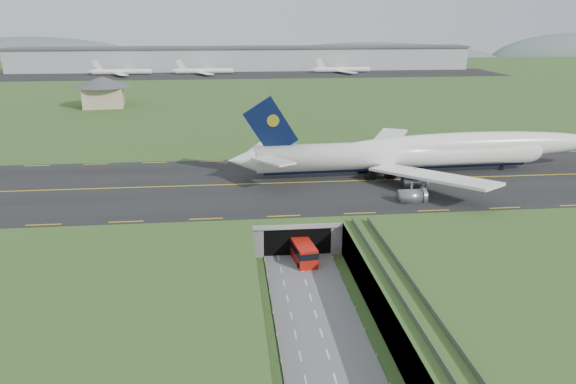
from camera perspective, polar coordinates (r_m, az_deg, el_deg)
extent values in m
plane|color=#385120|center=(93.34, 1.58, -8.47)|extent=(900.00, 900.00, 0.00)
cube|color=gray|center=(92.06, 1.59, -6.79)|extent=(800.00, 800.00, 6.00)
cube|color=slate|center=(86.67, 2.25, -10.57)|extent=(12.00, 75.00, 0.20)
cube|color=black|center=(121.77, -0.46, 0.89)|extent=(800.00, 44.00, 0.18)
cube|color=gray|center=(108.69, 0.27, -1.50)|extent=(16.00, 22.00, 1.00)
cube|color=gray|center=(109.02, -3.39, -2.86)|extent=(2.00, 22.00, 6.00)
cube|color=gray|center=(110.48, 3.88, -2.59)|extent=(2.00, 22.00, 6.00)
cube|color=black|center=(105.06, 0.57, -3.92)|extent=(12.00, 12.00, 5.00)
cube|color=#A8A8A3|center=(98.34, 0.99, -3.52)|extent=(17.00, 0.50, 0.80)
cube|color=#A8A8A3|center=(76.88, 11.78, -10.02)|extent=(3.00, 53.00, 0.50)
cube|color=gray|center=(76.15, 10.80, -9.61)|extent=(0.06, 53.00, 1.00)
cube|color=gray|center=(76.97, 12.82, -9.44)|extent=(0.06, 53.00, 1.00)
cylinder|color=#A8A8A3|center=(70.65, 14.01, -15.67)|extent=(0.90, 0.90, 5.60)
cylinder|color=#A8A8A3|center=(80.37, 11.10, -11.12)|extent=(0.90, 0.90, 5.60)
cylinder|color=#A8A8A3|center=(90.64, 8.90, -7.56)|extent=(0.90, 0.90, 5.60)
cylinder|color=white|center=(129.38, 11.09, 3.77)|extent=(64.62, 9.08, 6.06)
sphere|color=white|center=(143.44, 23.33, 3.99)|extent=(6.21, 6.21, 5.94)
cone|color=white|center=(122.15, -4.60, 3.24)|extent=(6.89, 6.06, 5.76)
ellipsoid|color=white|center=(135.92, 18.07, 4.48)|extent=(66.21, 8.67, 6.36)
ellipsoid|color=black|center=(142.79, 23.04, 4.29)|extent=(4.36, 2.85, 2.12)
cylinder|color=black|center=(129.95, 11.03, 2.76)|extent=(61.23, 5.41, 2.55)
cube|color=white|center=(144.14, 9.78, 4.85)|extent=(18.91, 28.26, 2.55)
cube|color=white|center=(129.21, -2.34, 4.71)|extent=(8.31, 11.25, 0.97)
cube|color=white|center=(116.68, 14.41, 1.57)|extent=(20.91, 27.47, 2.55)
cube|color=white|center=(115.49, -1.53, 3.18)|extent=(8.99, 11.14, 0.97)
cube|color=black|center=(121.20, -1.76, 6.61)|extent=(12.06, 1.13, 13.40)
cylinder|color=gold|center=(121.00, -1.55, 7.28)|extent=(2.68, 0.79, 2.65)
cylinder|color=slate|center=(138.76, 10.03, 3.10)|extent=(5.07, 3.35, 3.13)
cylinder|color=slate|center=(146.65, 7.14, 4.01)|extent=(5.07, 3.35, 3.13)
cylinder|color=slate|center=(122.48, 12.69, 1.02)|extent=(5.07, 3.35, 3.13)
cylinder|color=slate|center=(112.05, 12.37, -0.50)|extent=(5.07, 3.35, 3.13)
cylinder|color=black|center=(141.11, 20.90, 2.30)|extent=(1.06, 0.52, 1.04)
cube|color=black|center=(129.02, 9.20, 1.97)|extent=(5.99, 6.89, 1.33)
cube|color=red|center=(97.63, 1.52, -6.04)|extent=(4.20, 8.77, 3.37)
cube|color=black|center=(97.37, 1.52, -5.67)|extent=(4.28, 8.89, 1.12)
cube|color=black|center=(98.20, 1.52, -6.79)|extent=(3.90, 8.18, 0.56)
cylinder|color=black|center=(95.33, 1.10, -7.48)|extent=(0.52, 1.05, 1.01)
cylinder|color=black|center=(100.30, 0.29, -6.16)|extent=(0.52, 1.05, 1.01)
cylinder|color=black|center=(96.04, 2.80, -7.30)|extent=(0.52, 1.05, 1.01)
cylinder|color=black|center=(100.98, 1.91, -6.00)|extent=(0.52, 1.05, 1.01)
cube|color=tan|center=(237.86, -18.23, 9.16)|extent=(16.89, 16.89, 8.05)
cone|color=#4C4C51|center=(237.16, -18.37, 10.60)|extent=(24.77, 24.77, 4.03)
cube|color=#B2B2B2|center=(384.30, -4.52, 13.33)|extent=(300.00, 22.00, 15.00)
cube|color=#4C4C51|center=(383.84, -4.55, 14.45)|extent=(302.00, 24.00, 1.20)
cube|color=black|center=(355.04, -4.34, 11.80)|extent=(320.00, 50.00, 0.08)
cylinder|color=white|center=(365.34, -16.59, 11.63)|extent=(34.00, 3.20, 3.20)
cylinder|color=white|center=(359.92, -8.54, 12.07)|extent=(34.00, 3.20, 3.20)
cylinder|color=white|center=(366.98, 5.50, 12.28)|extent=(34.00, 3.20, 3.20)
ellipsoid|color=slate|center=(541.97, -24.72, 11.16)|extent=(220.00, 77.00, 56.00)
ellipsoid|color=slate|center=(531.63, 8.41, 12.44)|extent=(260.00, 91.00, 44.00)
ellipsoid|color=slate|center=(612.55, 27.23, 11.39)|extent=(180.00, 63.00, 60.00)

